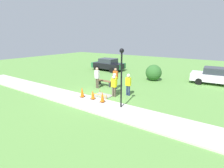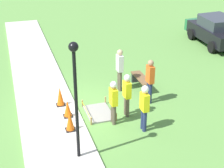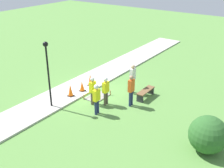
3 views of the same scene
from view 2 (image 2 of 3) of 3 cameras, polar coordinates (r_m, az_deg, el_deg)
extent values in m
plane|color=#5B8E42|center=(13.52, -5.69, -4.47)|extent=(60.00, 60.00, 0.00)
cube|color=#BCB7AD|center=(13.35, -10.47, -4.97)|extent=(28.00, 2.27, 0.10)
cube|color=gray|center=(13.27, -2.22, -4.82)|extent=(1.39, 0.96, 0.06)
cube|color=tan|center=(13.70, -4.94, -3.26)|extent=(0.05, 0.05, 0.31)
cube|color=tan|center=(12.53, -3.48, -6.18)|extent=(0.05, 0.05, 0.31)
cube|color=tan|center=(13.91, -1.10, -2.70)|extent=(0.05, 0.05, 0.31)
cube|color=tan|center=(12.75, 0.70, -5.51)|extent=(0.05, 0.05, 0.31)
cube|color=yellow|center=(13.07, -4.26, -4.36)|extent=(1.39, 0.00, 0.04)
cube|color=black|center=(13.81, -8.52, -3.42)|extent=(0.34, 0.34, 0.02)
cone|color=orange|center=(13.63, -8.62, -1.99)|extent=(0.29, 0.29, 0.75)
cube|color=black|center=(13.01, -7.31, -5.27)|extent=(0.34, 0.34, 0.02)
cone|color=orange|center=(12.85, -7.39, -4.03)|extent=(0.29, 0.29, 0.62)
cube|color=black|center=(12.20, -6.92, -7.52)|extent=(0.34, 0.34, 0.02)
cone|color=orange|center=(12.01, -7.01, -6.01)|extent=(0.29, 0.29, 0.73)
cube|color=#2D2D33|center=(15.80, 3.98, 1.12)|extent=(0.12, 0.40, 0.45)
cube|color=#2D2D33|center=(14.70, 5.85, -0.90)|extent=(0.12, 0.40, 0.45)
cube|color=brown|center=(15.14, 4.92, 1.01)|extent=(1.52, 0.44, 0.06)
cylinder|color=brown|center=(13.06, 2.31, -3.53)|extent=(0.14, 0.14, 0.79)
cylinder|color=brown|center=(12.91, 2.58, -3.90)|extent=(0.14, 0.14, 0.79)
cube|color=yellow|center=(12.66, 2.51, -0.93)|extent=(0.40, 0.22, 0.62)
sphere|color=tan|center=(12.48, 2.54, 0.79)|extent=(0.21, 0.21, 0.21)
sphere|color=white|center=(12.45, 2.55, 1.04)|extent=(0.24, 0.24, 0.24)
cylinder|color=brown|center=(12.57, 0.11, -4.76)|extent=(0.14, 0.14, 0.78)
cylinder|color=brown|center=(12.42, 0.37, -5.16)|extent=(0.14, 0.14, 0.78)
cube|color=yellow|center=(12.16, 0.25, -2.12)|extent=(0.40, 0.22, 0.62)
sphere|color=#A37A5B|center=(11.97, 0.25, -0.36)|extent=(0.21, 0.21, 0.21)
sphere|color=white|center=(11.95, 0.25, -0.11)|extent=(0.24, 0.24, 0.24)
cylinder|color=navy|center=(12.22, 5.13, -5.76)|extent=(0.14, 0.14, 0.81)
cylinder|color=navy|center=(12.08, 5.46, -6.18)|extent=(0.14, 0.14, 0.81)
cube|color=yellow|center=(11.79, 5.43, -2.97)|extent=(0.40, 0.22, 0.64)
sphere|color=tan|center=(11.60, 5.52, -1.11)|extent=(0.22, 0.22, 0.22)
sphere|color=white|center=(11.57, 5.53, -0.85)|extent=(0.25, 0.25, 0.25)
cylinder|color=navy|center=(14.04, 6.07, -1.23)|extent=(0.14, 0.14, 0.90)
cylinder|color=navy|center=(13.89, 6.37, -1.54)|extent=(0.14, 0.14, 0.90)
cube|color=#E55B1E|center=(13.62, 6.38, 1.63)|extent=(0.40, 0.22, 0.71)
sphere|color=#A37A5B|center=(13.44, 6.47, 3.49)|extent=(0.24, 0.24, 0.24)
cylinder|color=brown|center=(14.98, 1.15, 0.73)|extent=(0.14, 0.14, 0.91)
cylinder|color=brown|center=(14.82, 1.38, 0.45)|extent=(0.14, 0.14, 0.91)
cube|color=silver|center=(14.58, 1.30, 3.49)|extent=(0.40, 0.22, 0.72)
sphere|color=tan|center=(14.41, 1.31, 5.27)|extent=(0.25, 0.25, 0.25)
cylinder|color=black|center=(10.01, -5.93, -3.82)|extent=(0.10, 0.10, 3.48)
sphere|color=black|center=(9.26, -6.44, 6.16)|extent=(0.28, 0.28, 0.28)
cube|color=black|center=(21.50, 16.85, 8.03)|extent=(4.15, 2.01, 0.71)
cube|color=#2D333D|center=(21.32, 17.08, 9.72)|extent=(2.11, 1.68, 0.61)
cylinder|color=black|center=(20.13, 16.31, 5.89)|extent=(0.67, 0.27, 0.65)
cylinder|color=black|center=(23.08, 17.11, 8.23)|extent=(0.67, 0.27, 0.65)
cylinder|color=black|center=(22.21, 13.11, 8.04)|extent=(0.67, 0.27, 0.65)
cube|color=#236B3D|center=(21.91, 17.27, 8.25)|extent=(4.63, 2.22, 0.71)
cube|color=#2D333D|center=(21.74, 17.49, 9.89)|extent=(2.37, 1.82, 0.60)
cylinder|color=black|center=(20.42, 17.48, 5.96)|extent=(0.64, 0.29, 0.62)
cylinder|color=black|center=(23.61, 16.86, 8.60)|extent=(0.64, 0.29, 0.62)
cylinder|color=black|center=(22.51, 13.09, 8.24)|extent=(0.64, 0.29, 0.62)
camera|label=1|loc=(8.27, -78.01, -11.71)|focal=28.00mm
camera|label=3|loc=(12.56, 79.32, 10.17)|focal=45.00mm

